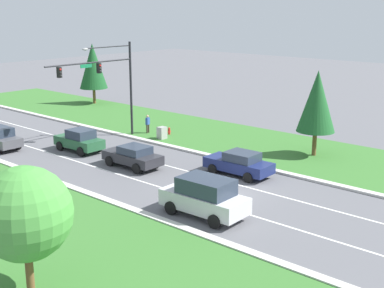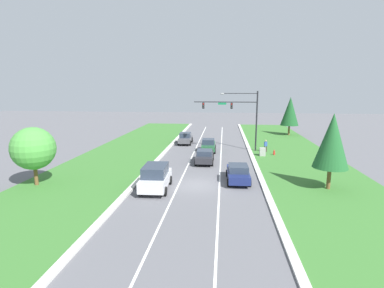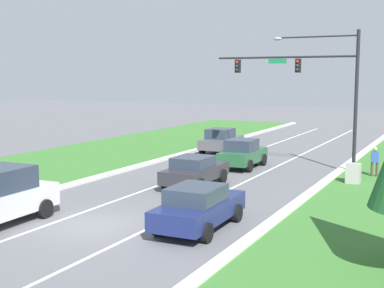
# 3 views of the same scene
# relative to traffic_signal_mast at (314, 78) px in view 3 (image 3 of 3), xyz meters

# --- Properties ---
(ground_plane) EXTENTS (160.00, 160.00, 0.00)m
(ground_plane) POSITION_rel_traffic_signal_mast_xyz_m (-4.01, -15.22, -5.39)
(ground_plane) COLOR #5B5B60
(curb_strip_right) EXTENTS (0.50, 90.00, 0.15)m
(curb_strip_right) POSITION_rel_traffic_signal_mast_xyz_m (1.64, -15.22, -5.31)
(curb_strip_right) COLOR beige
(curb_strip_right) RESTS_ON ground_plane
(lane_stripe_inner_left) EXTENTS (0.14, 81.00, 0.01)m
(lane_stripe_inner_left) POSITION_rel_traffic_signal_mast_xyz_m (-5.81, -15.22, -5.38)
(lane_stripe_inner_left) COLOR white
(lane_stripe_inner_left) RESTS_ON ground_plane
(lane_stripe_inner_right) EXTENTS (0.14, 81.00, 0.01)m
(lane_stripe_inner_right) POSITION_rel_traffic_signal_mast_xyz_m (-2.21, -15.22, -5.38)
(lane_stripe_inner_right) COLOR white
(lane_stripe_inner_right) RESTS_ON ground_plane
(traffic_signal_mast) EXTENTS (8.48, 0.41, 8.05)m
(traffic_signal_mast) POSITION_rel_traffic_signal_mast_xyz_m (0.00, 0.00, 0.00)
(traffic_signal_mast) COLOR black
(traffic_signal_mast) RESTS_ON ground_plane
(graphite_sedan) EXTENTS (2.01, 4.57, 1.75)m
(graphite_sedan) POSITION_rel_traffic_signal_mast_xyz_m (-7.72, 4.42, -4.50)
(graphite_sedan) COLOR #4C4C51
(graphite_sedan) RESTS_ON ground_plane
(charcoal_sedan) EXTENTS (2.10, 4.47, 1.55)m
(charcoal_sedan) POSITION_rel_traffic_signal_mast_xyz_m (-4.03, -7.23, -4.58)
(charcoal_sedan) COLOR #28282D
(charcoal_sedan) RESTS_ON ground_plane
(navy_sedan) EXTENTS (2.17, 4.67, 1.62)m
(navy_sedan) POSITION_rel_traffic_signal_mast_xyz_m (-0.56, -13.86, -4.57)
(navy_sedan) COLOR navy
(navy_sedan) RESTS_ON ground_plane
(forest_sedan) EXTENTS (2.05, 4.21, 1.75)m
(forest_sedan) POSITION_rel_traffic_signal_mast_xyz_m (-3.92, -1.00, -4.51)
(forest_sedan) COLOR #235633
(forest_sedan) RESTS_ON ground_plane
(utility_cabinet) EXTENTS (0.70, 0.60, 1.09)m
(utility_cabinet) POSITION_rel_traffic_signal_mast_xyz_m (2.96, -3.12, -4.84)
(utility_cabinet) COLOR #9E9E99
(utility_cabinet) RESTS_ON ground_plane
(pedestrian) EXTENTS (0.42, 0.30, 1.69)m
(pedestrian) POSITION_rel_traffic_signal_mast_xyz_m (3.65, -0.68, -4.45)
(pedestrian) COLOR #42382D
(pedestrian) RESTS_ON ground_plane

